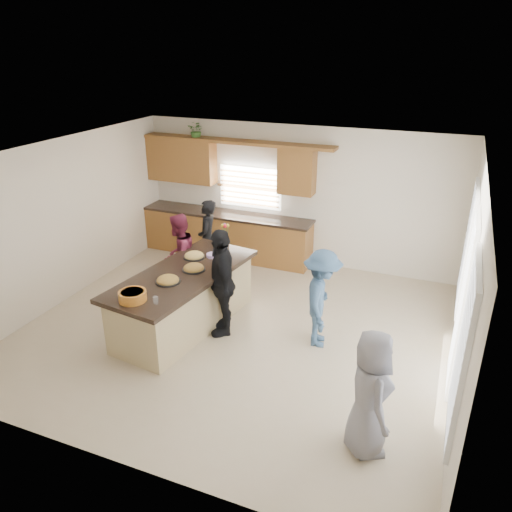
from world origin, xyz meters
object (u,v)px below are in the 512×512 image
at_px(woman_left_back, 208,239).
at_px(woman_left_mid, 179,256).
at_px(woman_left_front, 222,282).
at_px(salad_bowl, 132,295).
at_px(woman_right_front, 370,394).
at_px(island, 184,301).
at_px(woman_right_back, 321,299).

xyz_separation_m(woman_left_back, woman_left_mid, (-0.10, -0.91, -0.00)).
bearing_deg(woman_left_front, salad_bowl, -68.04).
relative_size(salad_bowl, woman_right_front, 0.25).
distance_m(island, salad_bowl, 1.21).
height_order(woman_left_back, woman_right_front, woman_left_back).
relative_size(woman_left_back, woman_left_mid, 1.00).
xyz_separation_m(woman_left_back, woman_left_front, (1.15, -1.76, 0.10)).
bearing_deg(woman_left_back, island, -2.05).
bearing_deg(salad_bowl, woman_right_front, -8.67).
distance_m(island, woman_left_mid, 1.16).
height_order(woman_left_front, woman_right_back, woman_left_front).
distance_m(woman_left_front, woman_right_front, 3.06).
relative_size(woman_left_mid, woman_right_back, 1.00).
relative_size(woman_left_back, woman_right_back, 1.00).
xyz_separation_m(island, woman_right_back, (2.15, 0.32, 0.31)).
bearing_deg(woman_right_back, salad_bowl, 109.20).
height_order(woman_right_back, woman_right_front, woman_right_back).
bearing_deg(salad_bowl, woman_left_mid, 102.29).
distance_m(island, woman_right_front, 3.58).
bearing_deg(woman_right_back, woman_left_front, 87.55).
height_order(salad_bowl, woman_right_back, woman_right_back).
distance_m(woman_left_front, woman_right_back, 1.53).
distance_m(woman_left_back, woman_right_back, 3.07).
bearing_deg(woman_right_front, woman_left_front, 31.05).
bearing_deg(island, woman_left_mid, 131.14).
relative_size(island, woman_right_front, 1.87).
height_order(salad_bowl, woman_left_front, woman_left_front).
bearing_deg(woman_right_front, salad_bowl, 55.17).
distance_m(salad_bowl, woman_left_back, 2.93).
bearing_deg(woman_left_back, woman_right_back, 42.51).
xyz_separation_m(salad_bowl, woman_left_back, (-0.34, 2.90, -0.26)).
distance_m(woman_left_back, woman_left_mid, 0.92).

